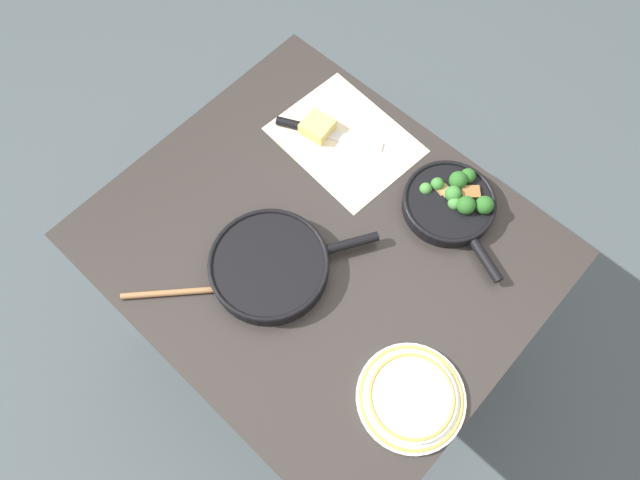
{
  "coord_description": "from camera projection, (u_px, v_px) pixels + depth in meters",
  "views": [
    {
      "loc": [
        0.4,
        -0.43,
        2.03
      ],
      "look_at": [
        0.0,
        0.0,
        0.76
      ],
      "focal_mm": 32.0,
      "sensor_mm": 36.0,
      "label": 1
    }
  ],
  "objects": [
    {
      "name": "cheese_block",
      "position": [
        317.0,
        127.0,
        1.54
      ],
      "size": [
        0.08,
        0.08,
        0.04
      ],
      "color": "#EACC66",
      "rests_on": "dining_table_red"
    },
    {
      "name": "dinner_plate_stack",
      "position": [
        411.0,
        397.0,
        1.25
      ],
      "size": [
        0.24,
        0.24,
        0.03
      ],
      "color": "white",
      "rests_on": "dining_table_red"
    },
    {
      "name": "skillet_eggs",
      "position": [
        270.0,
        266.0,
        1.36
      ],
      "size": [
        0.3,
        0.39,
        0.05
      ],
      "rotation": [
        0.0,
        0.0,
        1.03
      ],
      "color": "black",
      "rests_on": "dining_table_red"
    },
    {
      "name": "dining_table_red",
      "position": [
        320.0,
        257.0,
        1.5
      ],
      "size": [
        1.05,
        0.9,
        0.74
      ],
      "color": "#2D2826",
      "rests_on": "ground_plane"
    },
    {
      "name": "skillet_broccoli",
      "position": [
        452.0,
        203.0,
        1.43
      ],
      "size": [
        0.34,
        0.24,
        0.08
      ],
      "rotation": [
        0.0,
        0.0,
        5.9
      ],
      "color": "black",
      "rests_on": "dining_table_red"
    },
    {
      "name": "grater_knife",
      "position": [
        314.0,
        130.0,
        1.55
      ],
      "size": [
        0.28,
        0.16,
        0.02
      ],
      "rotation": [
        0.0,
        0.0,
        0.47
      ],
      "color": "silver",
      "rests_on": "dining_table_red"
    },
    {
      "name": "ground_plane",
      "position": [
        320.0,
        326.0,
        2.09
      ],
      "size": [
        14.0,
        14.0,
        0.0
      ],
      "primitive_type": "plane",
      "color": "#424C51"
    },
    {
      "name": "wooden_spoon",
      "position": [
        211.0,
        290.0,
        1.36
      ],
      "size": [
        0.25,
        0.27,
        0.02
      ],
      "rotation": [
        0.0,
        0.0,
        0.83
      ],
      "color": "#996B42",
      "rests_on": "dining_table_red"
    },
    {
      "name": "parchment_sheet",
      "position": [
        345.0,
        140.0,
        1.55
      ],
      "size": [
        0.39,
        0.31,
        0.0
      ],
      "color": "beige",
      "rests_on": "dining_table_red"
    }
  ]
}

